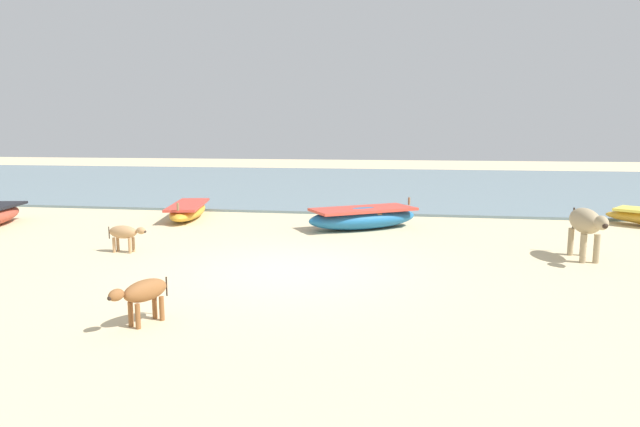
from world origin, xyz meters
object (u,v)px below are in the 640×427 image
object	(u,v)px
calf_near_tan	(124,233)
calf_far_brown	(143,293)
fishing_boat_2	(363,217)
fishing_boat_4	(188,210)
cow_adult_dun	(586,223)

from	to	relation	value
calf_near_tan	calf_far_brown	xyz separation A→B (m)	(2.45, -3.96, 0.02)
fishing_boat_2	calf_near_tan	world-z (taller)	fishing_boat_2
fishing_boat_4	calf_near_tan	size ratio (longest dim) A/B	3.62
fishing_boat_2	fishing_boat_4	xyz separation A→B (m)	(-5.19, 0.93, -0.06)
cow_adult_dun	calf_far_brown	size ratio (longest dim) A/B	1.80
cow_adult_dun	calf_far_brown	xyz separation A→B (m)	(-6.81, -4.79, -0.30)
calf_far_brown	calf_near_tan	bearing A→B (deg)	-123.33
calf_near_tan	cow_adult_dun	bearing A→B (deg)	8.53
cow_adult_dun	calf_far_brown	distance (m)	8.33
fishing_boat_2	fishing_boat_4	world-z (taller)	fishing_boat_2
cow_adult_dun	calf_near_tan	bearing A→B (deg)	-89.18
fishing_boat_4	cow_adult_dun	bearing A→B (deg)	56.91
fishing_boat_4	cow_adult_dun	distance (m)	10.46
fishing_boat_2	calf_near_tan	xyz separation A→B (m)	(-4.68, -3.60, 0.11)
fishing_boat_4	fishing_boat_2	bearing A→B (deg)	67.50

